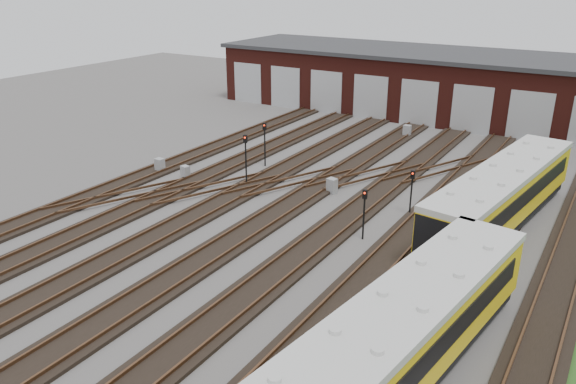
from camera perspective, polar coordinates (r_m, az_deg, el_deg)
The scene contains 13 objects.
ground at distance 27.11m, azimuth -7.98°, elevation -9.77°, with size 120.00×120.00×0.00m, color #4E4B48.
track_network at distance 27.53m, azimuth -7.48°, elevation -8.95°, with size 30.40×70.00×0.33m.
maintenance_shed at distance 60.46m, azimuth 16.93°, elevation 10.36°, with size 51.00×12.50×6.35m.
metro_train at distance 20.41m, azimuth 11.19°, elevation -14.79°, with size 5.08×48.40×3.34m.
signal_mast_0 at distance 42.61m, azimuth -2.38°, elevation 5.44°, with size 0.31×0.30×3.40m.
signal_mast_1 at distance 38.50m, azimuth -4.32°, elevation 3.87°, with size 0.31×0.30×3.69m.
signal_mast_2 at distance 31.00m, azimuth 7.75°, elevation -1.59°, with size 0.28×0.26×2.96m.
signal_mast_3 at distance 34.67m, azimuth 12.46°, elevation 0.55°, with size 0.28×0.27×2.89m.
relay_cabinet_0 at distance 42.83m, azimuth -12.89°, elevation 2.66°, with size 0.63×0.52×1.05m, color #949698.
relay_cabinet_1 at distance 41.13m, azimuth -10.38°, elevation 2.00°, with size 0.57×0.47×0.95m, color #949698.
relay_cabinet_2 at distance 37.85m, azimuth 4.48°, elevation 0.63°, with size 0.62×0.52×1.04m, color #949698.
relay_cabinet_3 at distance 52.07m, azimuth 12.00°, elevation 6.09°, with size 0.63×0.53×1.05m, color #949698.
relay_cabinet_4 at distance 42.03m, azimuth 21.44°, elevation 1.25°, with size 0.58×0.48×0.96m, color #949698.
Camera 1 is at (15.21, -17.54, 14.00)m, focal length 35.00 mm.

